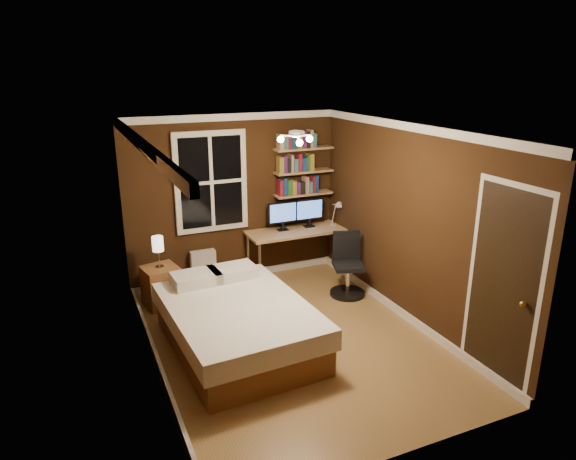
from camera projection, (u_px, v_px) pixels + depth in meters
name	position (u px, v px, depth m)	size (l,w,h in m)	color
floor	(292.00, 340.00, 6.15)	(4.20, 4.20, 0.00)	olive
wall_back	(234.00, 199.00, 7.59)	(3.20, 0.04, 2.50)	black
wall_left	(147.00, 263.00, 5.15)	(0.04, 4.20, 2.50)	black
wall_right	(409.00, 225.00, 6.38)	(0.04, 4.20, 2.50)	black
ceiling	(293.00, 129.00, 5.38)	(3.20, 4.20, 0.02)	white
window	(211.00, 182.00, 7.34)	(1.06, 0.06, 1.46)	white
door	(502.00, 289.00, 5.09)	(0.03, 0.82, 2.05)	black
door_knob	(523.00, 304.00, 4.82)	(0.06, 0.06, 0.06)	gold
ceiling_fixture	(297.00, 140.00, 5.32)	(0.44, 0.44, 0.18)	beige
bookshelf_lower	(303.00, 194.00, 7.90)	(0.92, 0.22, 0.03)	tan
books_row_lower	(304.00, 186.00, 7.86)	(0.60, 0.16, 0.23)	maroon
bookshelf_middle	(304.00, 172.00, 7.80)	(0.92, 0.22, 0.03)	tan
books_row_middle	(304.00, 163.00, 7.76)	(0.54, 0.16, 0.23)	navy
bookshelf_upper	(304.00, 149.00, 7.69)	(0.92, 0.22, 0.03)	tan
books_row_upper	(304.00, 140.00, 7.65)	(0.60, 0.16, 0.23)	#2A622A
bed	(237.00, 324.00, 5.91)	(1.59, 2.13, 0.70)	brown
nightstand	(161.00, 286.00, 6.97)	(0.44, 0.44, 0.55)	brown
bedside_lamp	(158.00, 252.00, 6.82)	(0.15, 0.15, 0.43)	#F5ECCC
radiator	(204.00, 268.00, 7.59)	(0.37, 0.13, 0.55)	silver
desk	(298.00, 234.00, 7.84)	(1.58, 0.59, 0.75)	tan
monitor_left	(283.00, 216.00, 7.73)	(0.47, 0.12, 0.44)	black
monitor_right	(309.00, 213.00, 7.90)	(0.47, 0.12, 0.44)	black
desk_lamp	(336.00, 213.00, 7.90)	(0.14, 0.32, 0.44)	silver
office_chair	(347.00, 272.00, 7.30)	(0.51, 0.51, 0.91)	black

